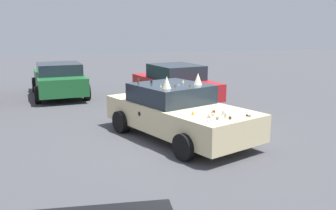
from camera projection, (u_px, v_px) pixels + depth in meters
name	position (u px, v px, depth m)	size (l,w,h in m)	color
ground_plane	(179.00, 138.00, 9.74)	(60.00, 60.00, 0.00)	#47474C
art_car_decorated	(177.00, 112.00, 9.65)	(4.74, 3.15, 1.68)	beige
parked_sedan_near_left	(175.00, 83.00, 14.30)	(4.49, 2.52, 1.43)	red
parked_sedan_behind_right	(59.00, 79.00, 15.38)	(4.41, 2.23, 1.40)	#1E602D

